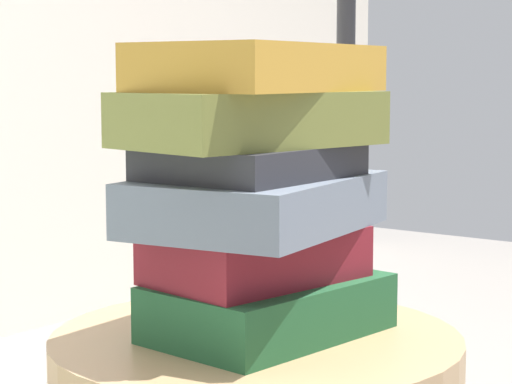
# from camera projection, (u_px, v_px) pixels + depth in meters

# --- Properties ---
(book_forest) EXTENTS (0.28, 0.20, 0.06)m
(book_forest) POSITION_uv_depth(u_px,v_px,m) (269.00, 308.00, 1.13)
(book_forest) COLOR #1E512D
(book_forest) RESTS_ON side_table
(book_maroon) EXTENTS (0.25, 0.18, 0.06)m
(book_maroon) POSITION_uv_depth(u_px,v_px,m) (255.00, 254.00, 1.13)
(book_maroon) COLOR maroon
(book_maroon) RESTS_ON book_forest
(book_slate) EXTENTS (0.31, 0.25, 0.06)m
(book_slate) POSITION_uv_depth(u_px,v_px,m) (257.00, 203.00, 1.12)
(book_slate) COLOR slate
(book_slate) RESTS_ON book_maroon
(book_charcoal) EXTENTS (0.23, 0.18, 0.04)m
(book_charcoal) POSITION_uv_depth(u_px,v_px,m) (251.00, 162.00, 1.10)
(book_charcoal) COLOR #28282D
(book_charcoal) RESTS_ON book_slate
(book_olive) EXTENTS (0.30, 0.21, 0.06)m
(book_olive) POSITION_uv_depth(u_px,v_px,m) (252.00, 119.00, 1.09)
(book_olive) COLOR olive
(book_olive) RESTS_ON book_charcoal
(book_ochre) EXTENTS (0.29, 0.19, 0.05)m
(book_ochre) POSITION_uv_depth(u_px,v_px,m) (261.00, 68.00, 1.10)
(book_ochre) COLOR #B7842D
(book_ochre) RESTS_ON book_olive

